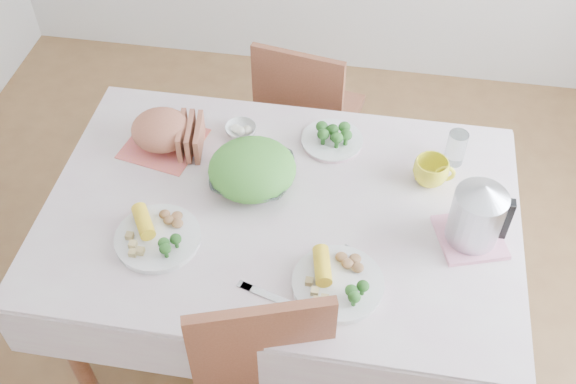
% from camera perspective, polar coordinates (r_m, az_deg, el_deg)
% --- Properties ---
extents(floor, '(3.60, 3.60, 0.00)m').
position_cam_1_polar(floor, '(2.76, -0.49, -11.85)').
color(floor, brown).
rests_on(floor, ground).
extents(dining_table, '(1.40, 0.90, 0.75)m').
position_cam_1_polar(dining_table, '(2.45, -0.54, -7.36)').
color(dining_table, brown).
rests_on(dining_table, floor).
extents(tablecloth, '(1.50, 1.00, 0.01)m').
position_cam_1_polar(tablecloth, '(2.15, -0.61, -1.48)').
color(tablecloth, beige).
rests_on(tablecloth, dining_table).
extents(chair_far, '(0.46, 0.46, 0.87)m').
position_cam_1_polar(chair_far, '(2.95, 1.91, 7.14)').
color(chair_far, brown).
rests_on(chair_far, floor).
extents(salad_bowl, '(0.27, 0.27, 0.07)m').
position_cam_1_polar(salad_bowl, '(2.20, -3.01, 1.38)').
color(salad_bowl, white).
rests_on(salad_bowl, tablecloth).
extents(dinner_plate_left, '(0.31, 0.31, 0.02)m').
position_cam_1_polar(dinner_plate_left, '(2.09, -10.95, -3.87)').
color(dinner_plate_left, white).
rests_on(dinner_plate_left, tablecloth).
extents(dinner_plate_right, '(0.30, 0.30, 0.02)m').
position_cam_1_polar(dinner_plate_right, '(1.95, 4.25, -7.75)').
color(dinner_plate_right, white).
rests_on(dinner_plate_right, tablecloth).
extents(broccoli_plate, '(0.25, 0.25, 0.02)m').
position_cam_1_polar(broccoli_plate, '(2.35, 3.74, 4.36)').
color(broccoli_plate, beige).
rests_on(broccoli_plate, tablecloth).
extents(napkin, '(0.29, 0.29, 0.00)m').
position_cam_1_polar(napkin, '(2.39, -10.47, 4.06)').
color(napkin, '#E2645B').
rests_on(napkin, tablecloth).
extents(bread_loaf, '(0.21, 0.20, 0.12)m').
position_cam_1_polar(bread_loaf, '(2.35, -10.65, 5.05)').
color(bread_loaf, '#935139').
rests_on(bread_loaf, napkin).
extents(fruit_bowl, '(0.14, 0.14, 0.03)m').
position_cam_1_polar(fruit_bowl, '(2.38, -4.01, 5.23)').
color(fruit_bowl, white).
rests_on(fruit_bowl, tablecloth).
extents(yellow_mug, '(0.12, 0.12, 0.09)m').
position_cam_1_polar(yellow_mug, '(2.24, 11.98, 1.69)').
color(yellow_mug, yellow).
rests_on(yellow_mug, tablecloth).
extents(glass_tumbler, '(0.08, 0.08, 0.12)m').
position_cam_1_polar(glass_tumbler, '(2.31, 14.04, 3.68)').
color(glass_tumbler, white).
rests_on(glass_tumbler, tablecloth).
extents(pink_tray, '(0.24, 0.24, 0.02)m').
position_cam_1_polar(pink_tray, '(2.13, 15.13, -3.70)').
color(pink_tray, pink).
rests_on(pink_tray, tablecloth).
extents(electric_kettle, '(0.21, 0.21, 0.22)m').
position_cam_1_polar(electric_kettle, '(2.04, 15.74, -1.71)').
color(electric_kettle, '#B2B5BA').
rests_on(electric_kettle, pink_tray).
extents(fork_right, '(0.14, 0.19, 0.00)m').
position_cam_1_polar(fork_right, '(1.99, 3.07, -6.62)').
color(fork_right, silver).
rests_on(fork_right, tablecloth).
extents(knife, '(0.20, 0.08, 0.00)m').
position_cam_1_polar(knife, '(1.93, -1.33, -8.89)').
color(knife, silver).
rests_on(knife, tablecloth).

